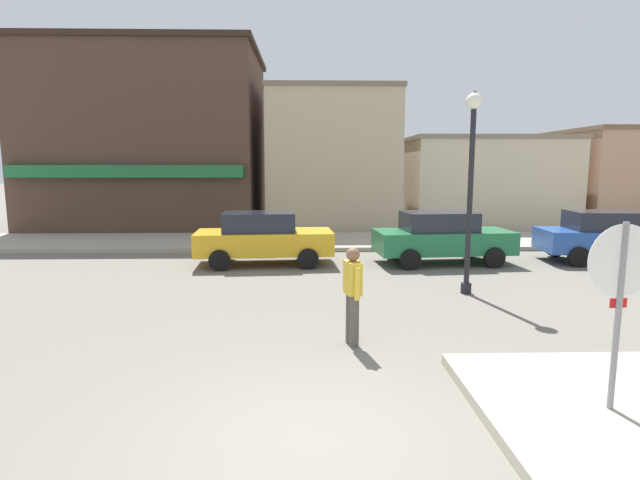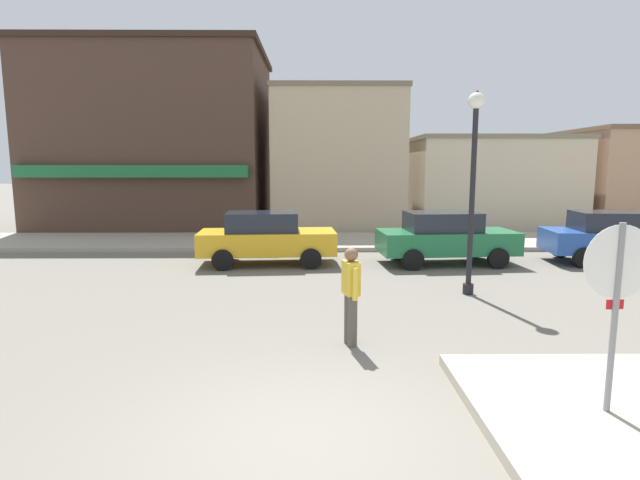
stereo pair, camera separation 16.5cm
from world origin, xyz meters
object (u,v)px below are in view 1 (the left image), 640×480
object	(u,v)px
lamp_post	(471,164)
parked_car_nearest	(263,237)
parked_car_second	(442,237)
pedestrian_crossing_near	(353,293)
parked_car_third	(608,236)
stop_sign	(620,292)

from	to	relation	value
lamp_post	parked_car_nearest	size ratio (longest dim) A/B	1.11
parked_car_second	pedestrian_crossing_near	world-z (taller)	pedestrian_crossing_near
lamp_post	parked_car_nearest	world-z (taller)	lamp_post
parked_car_third	parked_car_nearest	bearing A→B (deg)	-179.64
parked_car_nearest	pedestrian_crossing_near	distance (m)	7.14
stop_sign	lamp_post	size ratio (longest dim) A/B	0.51
parked_car_second	pedestrian_crossing_near	xyz separation A→B (m)	(-3.30, -6.84, 0.06)
stop_sign	parked_car_nearest	xyz separation A→B (m)	(-4.77, 9.39, -0.71)
stop_sign	parked_car_nearest	size ratio (longest dim) A/B	0.56
stop_sign	parked_car_third	size ratio (longest dim) A/B	0.56
pedestrian_crossing_near	parked_car_third	bearing A→B (deg)	39.37
parked_car_second	lamp_post	bearing A→B (deg)	-95.98
stop_sign	parked_car_second	size ratio (longest dim) A/B	0.56
lamp_post	parked_car_third	size ratio (longest dim) A/B	1.10
stop_sign	lamp_post	world-z (taller)	lamp_post
parked_car_second	pedestrian_crossing_near	distance (m)	7.59
stop_sign	parked_car_third	world-z (taller)	stop_sign
parked_car_third	pedestrian_crossing_near	distance (m)	10.88
parked_car_second	parked_car_nearest	bearing A→B (deg)	180.00
parked_car_second	parked_car_third	bearing A→B (deg)	0.73
lamp_post	parked_car_nearest	bearing A→B (deg)	144.19
parked_car_second	parked_car_third	distance (m)	5.11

